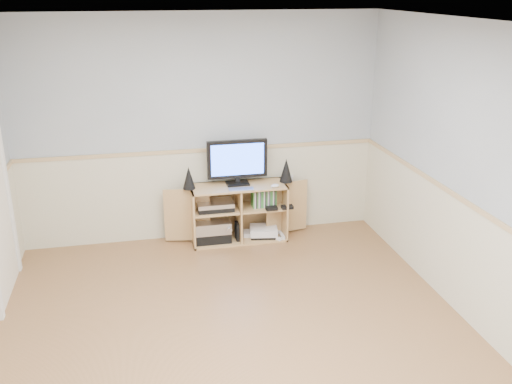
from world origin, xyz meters
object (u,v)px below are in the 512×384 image
at_px(media_cabinet, 238,211).
at_px(game_consoles, 262,232).
at_px(keyboard, 241,189).
at_px(monitor, 237,161).

relative_size(media_cabinet, game_consoles, 3.61).
bearing_deg(keyboard, game_consoles, 29.41).
bearing_deg(keyboard, media_cabinet, 95.93).
bearing_deg(keyboard, monitor, 95.95).
relative_size(keyboard, game_consoles, 0.59).
height_order(media_cabinet, keyboard, keyboard).
height_order(keyboard, game_consoles, keyboard).
distance_m(keyboard, game_consoles, 0.66).
xyz_separation_m(media_cabinet, game_consoles, (0.27, -0.06, -0.26)).
bearing_deg(game_consoles, media_cabinet, 167.17).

